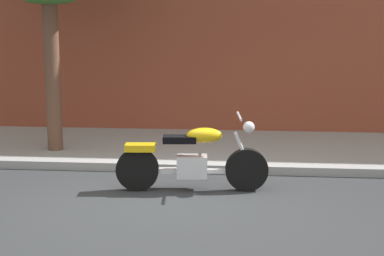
% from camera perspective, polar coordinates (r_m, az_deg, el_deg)
% --- Properties ---
extents(ground_plane, '(60.00, 60.00, 0.00)m').
position_cam_1_polar(ground_plane, '(7.98, -2.67, -7.16)').
color(ground_plane, '#303335').
extents(sidewalk, '(25.79, 3.22, 0.14)m').
position_cam_1_polar(sidewalk, '(10.89, -0.43, -2.03)').
color(sidewalk, '#9A9A9A').
rests_on(sidewalk, ground).
extents(motorcycle, '(2.22, 0.70, 1.12)m').
position_cam_1_polar(motorcycle, '(8.28, -0.02, -3.27)').
color(motorcycle, black).
rests_on(motorcycle, ground).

